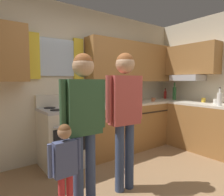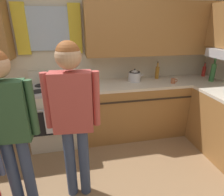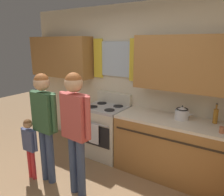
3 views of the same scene
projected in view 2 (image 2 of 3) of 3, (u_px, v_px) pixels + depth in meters
The scene contains 10 objects.
back_wall_unit at pixel (80, 45), 2.82m from camera, with size 4.60×0.42×2.60m.
kitchen_counter_run at pixel (173, 113), 2.94m from camera, with size 2.34×1.78×0.90m.
stove_oven at pixel (55, 114), 2.87m from camera, with size 0.70×0.67×1.10m.
bottle_wine_green at pixel (213, 72), 2.96m from camera, with size 0.08×0.08×0.39m.
bottle_sauce_red at pixel (204, 71), 3.29m from camera, with size 0.06×0.06×0.25m.
bottle_oil_amber at pixel (157, 72), 3.14m from camera, with size 0.06×0.06×0.29m.
cup_terracotta at pixel (173, 81), 2.90m from camera, with size 0.11×0.07×0.08m.
stovetop_kettle at pixel (135, 76), 2.98m from camera, with size 0.27×0.20×0.21m.
adult_holding_child at pixel (8, 118), 1.61m from camera, with size 0.50×0.22×1.59m.
adult_in_plaid at pixel (73, 108), 1.72m from camera, with size 0.51×0.22×1.64m.
Camera 2 is at (-0.06, -1.15, 1.76)m, focal length 29.69 mm.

